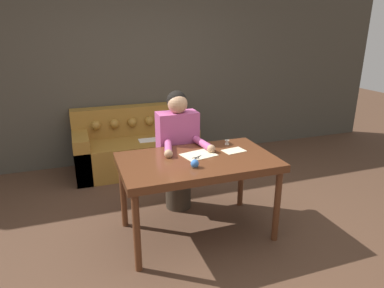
{
  "coord_description": "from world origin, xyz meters",
  "views": [
    {
      "loc": [
        -0.98,
        -2.59,
        1.9
      ],
      "look_at": [
        0.02,
        0.24,
        0.87
      ],
      "focal_mm": 32.0,
      "sensor_mm": 36.0,
      "label": 1
    }
  ],
  "objects_px": {
    "dining_table": "(198,166)",
    "couch": "(135,147)",
    "scissors": "(198,157)",
    "person": "(178,151)",
    "thread_spool": "(227,142)",
    "pin_cushion": "(195,164)"
  },
  "relations": [
    {
      "from": "dining_table",
      "to": "couch",
      "type": "distance_m",
      "value": 1.87
    },
    {
      "from": "couch",
      "to": "scissors",
      "type": "height_order",
      "value": "couch"
    },
    {
      "from": "person",
      "to": "thread_spool",
      "type": "height_order",
      "value": "person"
    },
    {
      "from": "person",
      "to": "scissors",
      "type": "relative_size",
      "value": 6.79
    },
    {
      "from": "dining_table",
      "to": "thread_spool",
      "type": "relative_size",
      "value": 31.3
    },
    {
      "from": "couch",
      "to": "person",
      "type": "relative_size",
      "value": 1.25
    },
    {
      "from": "scissors",
      "to": "pin_cushion",
      "type": "bearing_deg",
      "value": -117.52
    },
    {
      "from": "dining_table",
      "to": "person",
      "type": "distance_m",
      "value": 0.54
    },
    {
      "from": "person",
      "to": "pin_cushion",
      "type": "relative_size",
      "value": 18.14
    },
    {
      "from": "thread_spool",
      "to": "pin_cushion",
      "type": "height_order",
      "value": "pin_cushion"
    },
    {
      "from": "dining_table",
      "to": "thread_spool",
      "type": "distance_m",
      "value": 0.51
    },
    {
      "from": "couch",
      "to": "person",
      "type": "height_order",
      "value": "person"
    },
    {
      "from": "thread_spool",
      "to": "pin_cushion",
      "type": "xyz_separation_m",
      "value": [
        -0.51,
        -0.46,
        0.01
      ]
    },
    {
      "from": "couch",
      "to": "thread_spool",
      "type": "xyz_separation_m",
      "value": [
        0.68,
        -1.54,
        0.49
      ]
    },
    {
      "from": "dining_table",
      "to": "pin_cushion",
      "type": "xyz_separation_m",
      "value": [
        -0.1,
        -0.19,
        0.11
      ]
    },
    {
      "from": "person",
      "to": "pin_cushion",
      "type": "bearing_deg",
      "value": -95.92
    },
    {
      "from": "person",
      "to": "scissors",
      "type": "height_order",
      "value": "person"
    },
    {
      "from": "dining_table",
      "to": "thread_spool",
      "type": "height_order",
      "value": "thread_spool"
    },
    {
      "from": "dining_table",
      "to": "scissors",
      "type": "bearing_deg",
      "value": 57.73
    },
    {
      "from": "dining_table",
      "to": "person",
      "type": "relative_size",
      "value": 1.09
    },
    {
      "from": "dining_table",
      "to": "scissors",
      "type": "relative_size",
      "value": 7.37
    },
    {
      "from": "thread_spool",
      "to": "dining_table",
      "type": "bearing_deg",
      "value": -146.97
    }
  ]
}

